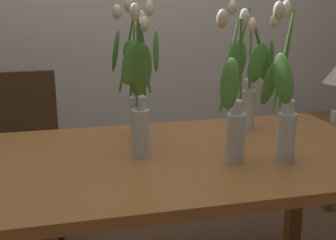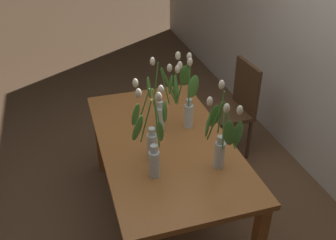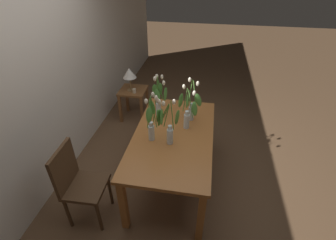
# 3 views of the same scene
# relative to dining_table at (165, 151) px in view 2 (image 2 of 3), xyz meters

# --- Properties ---
(ground_plane) EXTENTS (18.00, 18.00, 0.00)m
(ground_plane) POSITION_rel_dining_table_xyz_m (0.00, 0.00, -0.65)
(ground_plane) COLOR brown
(dining_table) EXTENTS (1.60, 0.90, 0.74)m
(dining_table) POSITION_rel_dining_table_xyz_m (0.00, 0.00, 0.00)
(dining_table) COLOR #A3602D
(dining_table) RESTS_ON ground
(tulip_vase_0) EXTENTS (0.14, 0.21, 0.57)m
(tulip_vase_0) POSITION_rel_dining_table_xyz_m (0.33, -0.17, 0.27)
(tulip_vase_0) COLOR silver
(tulip_vase_0) RESTS_ON dining_table
(tulip_vase_1) EXTENTS (0.26, 0.22, 0.57)m
(tulip_vase_1) POSITION_rel_dining_table_xyz_m (0.39, 0.24, 0.32)
(tulip_vase_1) COLOR silver
(tulip_vase_1) RESTS_ON dining_table
(tulip_vase_2) EXTENTS (0.13, 0.26, 0.56)m
(tulip_vase_2) POSITION_rel_dining_table_xyz_m (-0.16, 0.04, 0.32)
(tulip_vase_2) COLOR silver
(tulip_vase_2) RESTS_ON dining_table
(tulip_vase_3) EXTENTS (0.18, 0.25, 0.54)m
(tulip_vase_3) POSITION_rel_dining_table_xyz_m (0.16, -0.13, 0.28)
(tulip_vase_3) COLOR silver
(tulip_vase_3) RESTS_ON dining_table
(tulip_vase_4) EXTENTS (0.22, 0.17, 0.59)m
(tulip_vase_4) POSITION_rel_dining_table_xyz_m (-0.13, 0.21, 0.32)
(tulip_vase_4) COLOR silver
(tulip_vase_4) RESTS_ON dining_table
(dining_chair) EXTENTS (0.41, 0.41, 0.93)m
(dining_chair) POSITION_rel_dining_table_xyz_m (-0.67, 0.89, -0.12)
(dining_chair) COLOR #4C331E
(dining_chair) RESTS_ON ground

